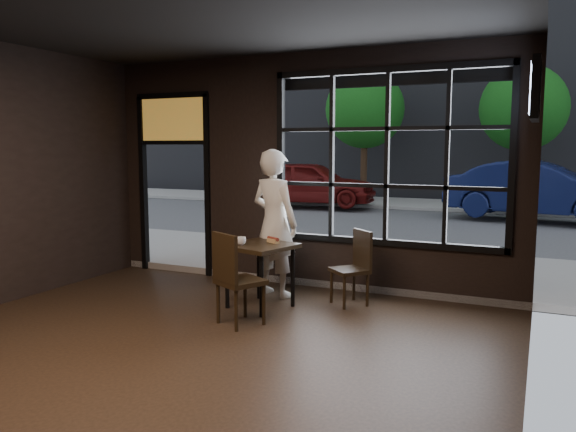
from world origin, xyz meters
The scene contains 17 objects.
floor centered at (0.00, 0.00, -0.01)m, with size 6.00×7.00×0.02m, color black.
wall_right centered at (3.00, 0.00, 1.60)m, with size 0.04×7.00×3.20m, color black.
window_frame centered at (1.20, 3.50, 1.80)m, with size 3.06×0.12×2.28m, color black.
stained_transom centered at (-2.10, 3.50, 2.35)m, with size 1.20×0.06×0.70m, color orange.
street_asphalt centered at (0.00, 24.00, -0.02)m, with size 60.00×41.00×0.04m, color #545456.
building_across centered at (0.00, 23.00, 7.50)m, with size 28.00×12.00×15.00m, color #5B5956.
cafe_table centered at (-0.02, 2.30, 0.39)m, with size 0.72×0.72×0.78m, color black.
chair_near centered at (0.09, 1.64, 0.51)m, with size 0.44×0.44×1.02m, color black.
chair_window centered at (0.93, 2.86, 0.46)m, with size 0.40×0.40×0.92m, color black.
man centered at (-0.10, 2.87, 0.95)m, with size 0.70×0.46×1.91m, color silver.
hotdog centered at (0.08, 2.46, 0.81)m, with size 0.20×0.08×0.06m, color tan, non-canonical shape.
cup centered at (-0.20, 2.16, 0.82)m, with size 0.12×0.12×0.10m, color silver.
tv centered at (2.93, 2.62, 2.49)m, with size 0.11×1.00×0.59m, color black.
navy_car centered at (2.93, 12.10, 0.84)m, with size 1.56×4.49×1.48m, color #0D143A.
maroon_car centered at (-3.65, 12.78, 0.80)m, with size 1.65×4.11×1.40m, color #5D100E.
tree_left centered at (-2.56, 14.93, 3.18)m, with size 2.65×2.65×4.52m.
tree_right centered at (2.38, 14.85, 3.07)m, with size 2.56×2.56×4.36m.
Camera 1 is at (3.04, -3.59, 1.94)m, focal length 35.00 mm.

